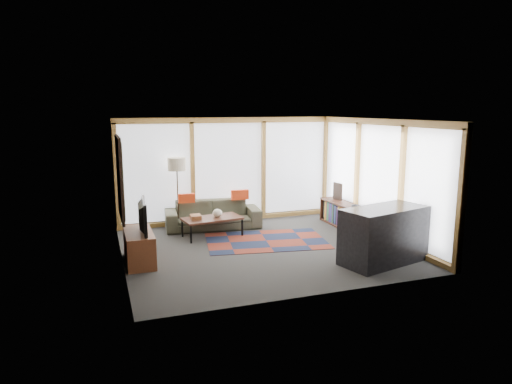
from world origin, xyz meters
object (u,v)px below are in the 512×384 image
object	(u,v)px
coffee_table	(212,227)
bar_counter	(384,235)
television	(139,216)
bookshelf	(351,218)
tv_console	(139,247)
floor_lamp	(178,194)
sofa	(213,215)

from	to	relation	value
coffee_table	bar_counter	size ratio (longest dim) A/B	0.79
television	coffee_table	bearing A→B (deg)	-49.65
bookshelf	tv_console	size ratio (longest dim) A/B	1.98
floor_lamp	bar_counter	distance (m)	4.82
sofa	coffee_table	size ratio (longest dim) A/B	1.73
television	floor_lamp	bearing A→B (deg)	-23.33
tv_console	bar_counter	xyz separation A→B (m)	(4.27, -1.49, 0.22)
coffee_table	bookshelf	bearing A→B (deg)	-10.41
coffee_table	bookshelf	world-z (taller)	bookshelf
bookshelf	tv_console	xyz separation A→B (m)	(-4.88, -0.67, 0.00)
sofa	television	xyz separation A→B (m)	(-1.87, -1.97, 0.56)
bookshelf	bar_counter	distance (m)	2.25
tv_console	television	bearing A→B (deg)	-31.22
floor_lamp	television	size ratio (longest dim) A/B	1.66
floor_lamp	bookshelf	bearing A→B (deg)	-21.14
sofa	television	bearing A→B (deg)	-127.64
bookshelf	tv_console	world-z (taller)	tv_console
bookshelf	television	bearing A→B (deg)	-172.09
tv_console	television	world-z (taller)	television
floor_lamp	bookshelf	distance (m)	4.10
tv_console	bar_counter	bearing A→B (deg)	-19.20
coffee_table	bookshelf	size ratio (longest dim) A/B	0.55
floor_lamp	television	bearing A→B (deg)	-116.80
bookshelf	television	distance (m)	4.95
floor_lamp	bar_counter	size ratio (longest dim) A/B	1.04
tv_console	coffee_table	bearing A→B (deg)	36.39
bar_counter	bookshelf	bearing A→B (deg)	59.77
sofa	floor_lamp	xyz separation A→B (m)	(-0.79, 0.17, 0.52)
television	bar_counter	distance (m)	4.51
television	bar_counter	world-z (taller)	television
floor_lamp	coffee_table	size ratio (longest dim) A/B	1.32
floor_lamp	coffee_table	bearing A→B (deg)	-55.63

